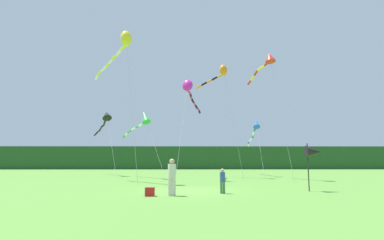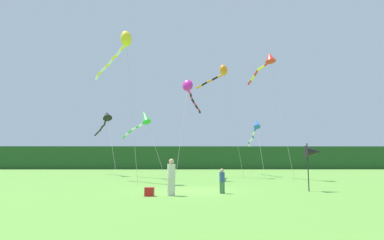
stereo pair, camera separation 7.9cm
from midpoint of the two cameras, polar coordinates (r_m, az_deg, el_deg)
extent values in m
plane|color=#5B9338|center=(18.79, 0.09, -12.60)|extent=(120.00, 120.00, 0.00)
cube|color=#234C23|center=(63.71, -0.44, -6.81)|extent=(108.00, 3.70, 4.44)
cylinder|color=silver|center=(16.18, -4.16, -11.89)|extent=(0.18, 0.18, 0.88)
cylinder|color=silver|center=(16.17, -3.43, -11.90)|extent=(0.18, 0.18, 0.88)
cylinder|color=silver|center=(16.13, -3.77, -9.11)|extent=(0.40, 0.40, 0.70)
sphere|color=tan|center=(16.12, -3.76, -7.41)|extent=(0.26, 0.26, 0.26)
cylinder|color=#3F724C|center=(17.32, 5.14, -11.99)|extent=(0.13, 0.13, 0.63)
cylinder|color=#3F724C|center=(17.33, 5.62, -11.98)|extent=(0.13, 0.13, 0.63)
cylinder|color=#334C8C|center=(17.29, 5.36, -10.12)|extent=(0.29, 0.29, 0.50)
sphere|color=tan|center=(17.27, 5.35, -8.99)|extent=(0.18, 0.18, 0.18)
cube|color=red|center=(16.19, -7.71, -12.65)|extent=(0.46, 0.39, 0.43)
cylinder|color=black|center=(19.55, 20.03, -7.95)|extent=(0.06, 0.06, 2.73)
cone|color=black|center=(19.67, 20.88, -5.35)|extent=(0.90, 0.70, 0.70)
cylinder|color=#B2B2B2|center=(25.96, -1.93, -1.74)|extent=(0.93, 4.46, 8.49)
ellipsoid|color=#E026B2|center=(28.84, -0.88, 6.24)|extent=(1.12, 1.11, 1.26)
cylinder|color=#E026B2|center=(29.04, -0.64, 5.09)|extent=(0.44, 0.75, 0.35)
cylinder|color=black|center=(29.66, -0.35, 4.57)|extent=(0.27, 0.73, 0.30)
cylinder|color=#E026B2|center=(30.30, -0.23, 4.13)|extent=(0.27, 0.73, 0.29)
cylinder|color=black|center=(30.93, -0.01, 3.58)|extent=(0.40, 0.78, 0.43)
cylinder|color=#E026B2|center=(31.55, 0.31, 3.03)|extent=(0.38, 0.75, 0.33)
cylinder|color=black|center=(32.16, 0.64, 2.50)|extent=(0.43, 0.77, 0.42)
cylinder|color=#E026B2|center=(32.79, 0.98, 2.03)|extent=(0.40, 0.74, 0.29)
cylinder|color=black|center=(33.42, 1.24, 1.58)|extent=(0.35, 0.77, 0.41)
cylinder|color=#B2B2B2|center=(33.58, 12.09, -5.15)|extent=(0.15, 3.80, 5.78)
cone|color=blue|center=(35.65, 11.40, -0.63)|extent=(0.80, 1.19, 1.22)
cylinder|color=blue|center=(36.13, 11.22, -1.59)|extent=(0.22, 1.18, 0.52)
cylinder|color=white|center=(37.19, 10.89, -2.31)|extent=(0.24, 1.19, 0.57)
cylinder|color=blue|center=(38.27, 10.78, -2.93)|extent=(0.44, 1.18, 0.46)
cylinder|color=white|center=(39.33, 10.51, -3.50)|extent=(0.39, 1.20, 0.55)
cylinder|color=blue|center=(40.39, 10.12, -3.96)|extent=(0.26, 1.15, 0.34)
cylinder|color=white|center=(41.49, 10.05, -4.35)|extent=(0.45, 1.19, 0.50)
cylinder|color=#B2B2B2|center=(32.13, 7.32, -0.34)|extent=(1.68, 1.56, 11.16)
ellipsoid|color=orange|center=(33.89, 5.59, 8.92)|extent=(1.25, 1.25, 1.24)
cylinder|color=orange|center=(33.96, 5.08, 7.95)|extent=(0.73, 0.69, 0.32)
cylinder|color=black|center=(34.39, 4.06, 7.48)|extent=(0.72, 0.72, 0.38)
cylinder|color=orange|center=(34.85, 3.12, 7.02)|extent=(0.67, 0.73, 0.30)
cylinder|color=black|center=(35.31, 2.18, 6.55)|extent=(0.75, 0.69, 0.42)
cylinder|color=orange|center=(35.68, 1.16, 6.00)|extent=(0.81, 0.62, 0.44)
cylinder|color=#B2B2B2|center=(24.35, -10.88, 2.34)|extent=(1.53, 1.98, 11.51)
ellipsoid|color=yellow|center=(26.95, -11.83, 14.13)|extent=(1.30, 1.30, 1.41)
cylinder|color=yellow|center=(27.02, -12.32, 12.64)|extent=(0.71, 0.71, 0.41)
cylinder|color=white|center=(27.57, -13.09, 11.75)|extent=(0.63, 0.78, 0.43)
cylinder|color=yellow|center=(28.14, -13.80, 10.94)|extent=(0.69, 0.71, 0.36)
cylinder|color=white|center=(28.73, -14.45, 10.20)|extent=(0.60, 0.78, 0.38)
cylinder|color=yellow|center=(29.35, -15.01, 9.51)|extent=(0.64, 0.74, 0.34)
cylinder|color=white|center=(29.94, -15.68, 8.82)|extent=(0.72, 0.71, 0.43)
cylinder|color=yellow|center=(30.52, -16.35, 8.10)|extent=(0.66, 0.74, 0.40)
cylinder|color=white|center=(31.15, -16.80, 7.40)|extent=(0.56, 0.80, 0.41)
cylinder|color=#B2B2B2|center=(35.03, -14.35, -4.22)|extent=(2.40, 4.56, 6.93)
cone|color=black|center=(37.83, -15.13, 0.86)|extent=(1.59, 1.75, 1.41)
cylinder|color=black|center=(38.09, -15.27, 0.05)|extent=(0.51, 0.74, 0.41)
cylinder|color=black|center=(38.72, -15.46, -0.38)|extent=(0.47, 0.75, 0.40)
cylinder|color=black|center=(39.36, -15.56, -0.71)|extent=(0.39, 0.73, 0.30)
cylinder|color=black|center=(39.99, -15.75, -0.99)|extent=(0.58, 0.69, 0.34)
cylinder|color=black|center=(40.61, -16.03, -1.31)|extent=(0.51, 0.74, 0.39)
cylinder|color=black|center=(41.24, -16.23, -1.67)|extent=(0.51, 0.74, 0.39)
cylinder|color=black|center=(41.88, -16.45, -1.93)|extent=(0.52, 0.70, 0.27)
cylinder|color=black|center=(42.51, -16.71, -2.17)|extent=(0.57, 0.72, 0.40)
cylinder|color=black|center=(43.13, -17.02, -2.50)|extent=(0.59, 0.70, 0.39)
cylinder|color=#B2B2B2|center=(29.67, -6.76, -4.74)|extent=(2.40, 3.22, 6.05)
cone|color=green|center=(31.67, -8.51, 0.62)|extent=(1.55, 1.68, 1.61)
cylinder|color=green|center=(31.96, -8.72, -0.53)|extent=(0.50, 0.81, 0.30)
cylinder|color=white|center=(32.65, -9.22, -0.88)|extent=(0.63, 0.77, 0.34)
cylinder|color=green|center=(33.32, -9.83, -1.20)|extent=(0.62, 0.76, 0.29)
cylinder|color=white|center=(33.98, -10.46, -1.54)|extent=(0.69, 0.75, 0.38)
cylinder|color=green|center=(34.61, -11.14, -1.98)|extent=(0.70, 0.75, 0.43)
cylinder|color=white|center=(35.28, -11.69, -2.44)|extent=(0.59, 0.81, 0.41)
cylinder|color=green|center=(35.98, -12.13, -2.90)|extent=(0.61, 0.81, 0.45)
cylinder|color=#B2B2B2|center=(28.99, 15.65, 0.86)|extent=(1.02, 2.69, 11.41)
cone|color=red|center=(31.39, 13.71, 10.88)|extent=(1.35, 1.46, 1.13)
cylinder|color=red|center=(31.63, 13.28, 9.88)|extent=(0.49, 0.98, 0.36)
cylinder|color=yellow|center=(32.25, 12.23, 9.14)|extent=(0.71, 0.92, 0.44)
cylinder|color=red|center=(32.90, 11.36, 8.32)|extent=(0.33, 1.00, 0.46)
cylinder|color=yellow|center=(33.67, 10.79, 7.47)|extent=(0.38, 1.01, 0.46)
cylinder|color=red|center=(34.45, 10.24, 6.70)|extent=(0.36, 1.00, 0.42)
camera|label=1|loc=(0.04, -90.09, 0.01)|focal=29.69mm
camera|label=2|loc=(0.04, 89.91, -0.01)|focal=29.69mm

